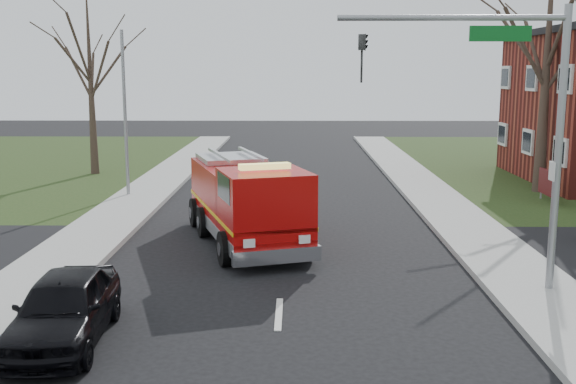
{
  "coord_description": "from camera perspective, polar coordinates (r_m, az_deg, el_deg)",
  "views": [
    {
      "loc": [
        0.38,
        -14.19,
        5.3
      ],
      "look_at": [
        0.15,
        4.23,
        2.0
      ],
      "focal_mm": 42.0,
      "sensor_mm": 36.0,
      "label": 1
    }
  ],
  "objects": [
    {
      "name": "ground",
      "position": [
        15.15,
        -0.78,
        -10.32
      ],
      "size": [
        120.0,
        120.0,
        0.0
      ],
      "primitive_type": "plane",
      "color": "black",
      "rests_on": "ground"
    },
    {
      "name": "sidewalk_right",
      "position": [
        16.2,
        22.03,
        -9.43
      ],
      "size": [
        2.4,
        80.0,
        0.15
      ],
      "primitive_type": "cube",
      "color": "gray",
      "rests_on": "ground"
    },
    {
      "name": "sidewalk_left",
      "position": [
        16.49,
        -23.15,
        -9.16
      ],
      "size": [
        2.4,
        80.0,
        0.15
      ],
      "primitive_type": "cube",
      "color": "gray",
      "rests_on": "ground"
    },
    {
      "name": "health_center_sign",
      "position": [
        28.89,
        21.22,
        0.65
      ],
      "size": [
        0.12,
        2.0,
        1.4
      ],
      "color": "#561417",
      "rests_on": "ground"
    },
    {
      "name": "bare_tree_far",
      "position": [
        31.09,
        21.15,
        11.67
      ],
      "size": [
        5.25,
        5.25,
        10.5
      ],
      "color": "#32251D",
      "rests_on": "ground"
    },
    {
      "name": "bare_tree_left",
      "position": [
        35.73,
        -16.43,
        10.17
      ],
      "size": [
        4.5,
        4.5,
        9.0
      ],
      "color": "#32251D",
      "rests_on": "ground"
    },
    {
      "name": "traffic_signal_mast",
      "position": [
        16.43,
        17.98,
        7.6
      ],
      "size": [
        5.29,
        0.18,
        6.8
      ],
      "color": "gray",
      "rests_on": "ground"
    },
    {
      "name": "utility_pole_far",
      "position": [
        29.15,
        -13.63,
        6.33
      ],
      "size": [
        0.14,
        0.14,
        7.0
      ],
      "primitive_type": "cylinder",
      "color": "gray",
      "rests_on": "ground"
    },
    {
      "name": "fire_engine",
      "position": [
        20.92,
        -3.51,
        -0.97
      ],
      "size": [
        4.4,
        7.35,
        2.81
      ],
      "rotation": [
        0.0,
        0.0,
        0.31
      ],
      "color": "#AA0807",
      "rests_on": "ground"
    },
    {
      "name": "parked_car_maroon",
      "position": [
        14.18,
        -18.43,
        -9.31
      ],
      "size": [
        1.88,
        4.2,
        1.4
      ],
      "primitive_type": "imported",
      "rotation": [
        0.0,
        0.0,
        0.06
      ],
      "color": "black",
      "rests_on": "ground"
    }
  ]
}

